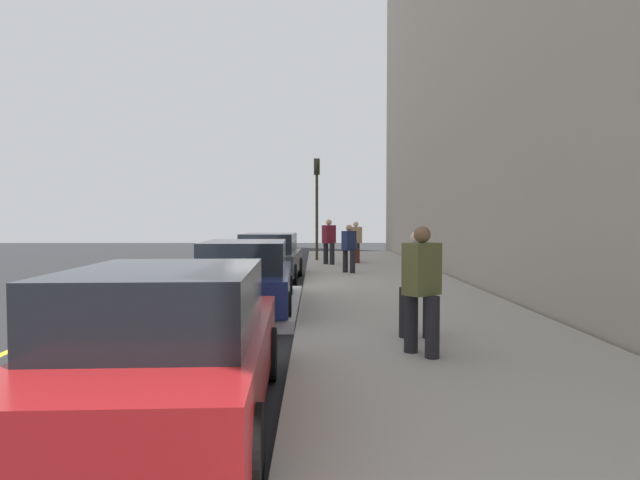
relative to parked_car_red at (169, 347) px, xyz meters
name	(u,v)px	position (x,y,z in m)	size (l,w,h in m)	color
ground_plane	(271,284)	(10.97, -0.04, -0.76)	(56.00, 56.00, 0.00)	#28282B
sidewalk	(380,281)	(10.97, -3.34, -0.68)	(28.00, 4.60, 0.15)	#A39E93
building_facade	(473,34)	(10.97, -6.09, 6.74)	(32.00, 0.80, 15.00)	#9E9384
lane_stripe_centre	(166,284)	(10.97, 3.16, -0.75)	(28.00, 0.14, 0.01)	gold
snow_bank_curb	(286,305)	(6.36, -0.74, -0.65)	(4.80, 0.56, 0.22)	white
parked_car_red	(169,347)	(0.00, 0.00, 0.00)	(4.31, 2.02, 1.51)	black
parked_car_navy	(246,277)	(5.90, 0.06, 0.00)	(4.51, 2.02, 1.51)	black
parked_car_charcoal	(270,257)	(11.76, 0.07, 0.00)	(4.25, 2.01, 1.51)	black
pedestrian_olive_coat	(422,287)	(2.01, -2.78, 0.31)	(0.51, 0.55, 1.71)	black
pedestrian_navy_coat	(349,247)	(12.84, -2.52, 0.26)	(0.49, 0.51, 1.63)	black
pedestrian_blue_coat	(417,281)	(3.03, -2.92, 0.26)	(0.48, 0.53, 1.63)	black
pedestrian_tan_coat	(356,240)	(17.36, -3.10, 0.31)	(0.55, 0.53, 1.71)	black
pedestrian_burgundy_coat	(329,240)	(16.19, -1.93, 0.36)	(0.54, 0.57, 1.81)	black
traffic_light_pole	(317,192)	(18.50, -1.45, 2.42)	(0.35, 0.26, 4.49)	#2D2D19
rolling_suitcase	(357,256)	(16.86, -3.10, -0.31)	(0.34, 0.22, 0.94)	#471E19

